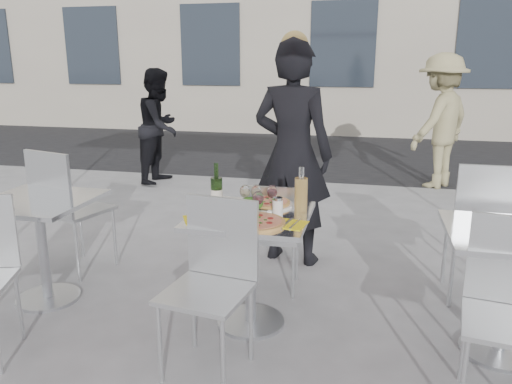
% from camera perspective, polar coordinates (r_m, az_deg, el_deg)
% --- Properties ---
extents(ground, '(80.00, 80.00, 0.00)m').
position_cam_1_polar(ground, '(3.38, -0.59, -14.74)').
color(ground, slate).
extents(street_asphalt, '(24.00, 5.00, 0.00)m').
position_cam_1_polar(street_asphalt, '(9.53, 8.66, 4.60)').
color(street_asphalt, black).
rests_on(street_asphalt, ground).
extents(main_table, '(0.72, 0.72, 0.75)m').
position_cam_1_polar(main_table, '(3.15, -0.62, -6.16)').
color(main_table, '#B7BABF').
rests_on(main_table, ground).
extents(side_table_left, '(0.72, 0.72, 0.75)m').
position_cam_1_polar(side_table_left, '(3.77, -23.40, -3.82)').
color(side_table_left, '#B7BABF').
rests_on(side_table_left, ground).
extents(side_table_right, '(0.72, 0.72, 0.75)m').
position_cam_1_polar(side_table_right, '(3.17, 27.00, -7.69)').
color(side_table_right, '#B7BABF').
rests_on(side_table_right, ground).
extents(chair_far, '(0.40, 0.41, 0.83)m').
position_cam_1_polar(chair_far, '(3.59, 1.87, -4.27)').
color(chair_far, silver).
rests_on(chair_far, ground).
extents(chair_near, '(0.49, 0.50, 0.94)m').
position_cam_1_polar(chair_near, '(2.76, -4.85, -8.93)').
color(chair_near, silver).
rests_on(chair_near, ground).
extents(side_chair_lfar, '(0.57, 0.58, 1.01)m').
position_cam_1_polar(side_chair_lfar, '(4.16, -21.06, -1.05)').
color(side_chair_lfar, silver).
rests_on(side_chair_lfar, ground).
extents(side_chair_rfar, '(0.47, 0.48, 1.02)m').
position_cam_1_polar(side_chair_rfar, '(3.73, 24.83, -3.15)').
color(side_chair_rfar, silver).
rests_on(side_chair_rfar, ground).
extents(side_chair_rnear, '(0.49, 0.50, 0.94)m').
position_cam_1_polar(side_chair_rnear, '(2.75, 27.16, -10.80)').
color(side_chair_rnear, silver).
rests_on(side_chair_rnear, ground).
extents(woman_diner, '(0.74, 0.56, 1.84)m').
position_cam_1_polar(woman_diner, '(4.11, 4.19, 4.33)').
color(woman_diner, black).
rests_on(woman_diner, ground).
extents(pedestrian_a, '(0.63, 0.79, 1.57)m').
position_cam_1_polar(pedestrian_a, '(7.07, -10.93, 7.39)').
color(pedestrian_a, black).
rests_on(pedestrian_a, ground).
extents(pedestrian_b, '(1.19, 1.31, 1.77)m').
position_cam_1_polar(pedestrian_b, '(7.09, 20.29, 7.58)').
color(pedestrian_b, tan).
rests_on(pedestrian_b, ground).
extents(pizza_near, '(0.36, 0.36, 0.02)m').
position_cam_1_polar(pizza_near, '(2.89, -0.14, -3.44)').
color(pizza_near, tan).
rests_on(pizza_near, main_table).
extents(pizza_far, '(0.31, 0.31, 0.03)m').
position_cam_1_polar(pizza_far, '(3.25, 1.51, -1.28)').
color(pizza_far, white).
rests_on(pizza_far, main_table).
extents(salad_plate, '(0.22, 0.22, 0.09)m').
position_cam_1_polar(salad_plate, '(3.13, -0.54, -1.51)').
color(salad_plate, white).
rests_on(salad_plate, main_table).
extents(wine_bottle, '(0.08, 0.08, 0.29)m').
position_cam_1_polar(wine_bottle, '(3.17, -4.53, 0.11)').
color(wine_bottle, '#294B1C').
rests_on(wine_bottle, main_table).
extents(carafe, '(0.08, 0.08, 0.29)m').
position_cam_1_polar(carafe, '(3.08, 5.16, -0.26)').
color(carafe, '#DBB15D').
rests_on(carafe, main_table).
extents(sugar_shaker, '(0.06, 0.06, 0.11)m').
position_cam_1_polar(sugar_shaker, '(3.05, 2.49, -1.61)').
color(sugar_shaker, white).
rests_on(sugar_shaker, main_table).
extents(wineglass_white_a, '(0.07, 0.07, 0.16)m').
position_cam_1_polar(wineglass_white_a, '(3.15, -1.27, -0.02)').
color(wineglass_white_a, white).
rests_on(wineglass_white_a, main_table).
extents(wineglass_white_b, '(0.07, 0.07, 0.16)m').
position_cam_1_polar(wineglass_white_b, '(3.15, 0.01, -0.00)').
color(wineglass_white_b, white).
rests_on(wineglass_white_b, main_table).
extents(wineglass_red_a, '(0.07, 0.07, 0.16)m').
position_cam_1_polar(wineglass_red_a, '(3.00, 0.25, -0.78)').
color(wineglass_red_a, white).
rests_on(wineglass_red_a, main_table).
extents(wineglass_red_b, '(0.07, 0.07, 0.16)m').
position_cam_1_polar(wineglass_red_b, '(3.14, 1.86, -0.06)').
color(wineglass_red_b, white).
rests_on(wineglass_red_b, main_table).
extents(napkin_left, '(0.24, 0.24, 0.01)m').
position_cam_1_polar(napkin_left, '(2.99, -6.49, -3.07)').
color(napkin_left, yellow).
rests_on(napkin_left, main_table).
extents(napkin_right, '(0.21, 0.21, 0.01)m').
position_cam_1_polar(napkin_right, '(2.89, 3.89, -3.66)').
color(napkin_right, yellow).
rests_on(napkin_right, main_table).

